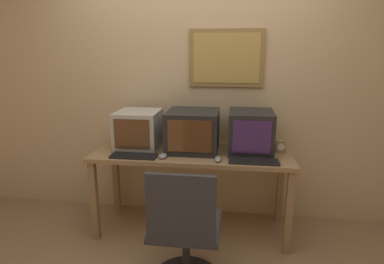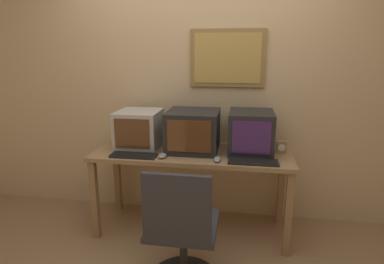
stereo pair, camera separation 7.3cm
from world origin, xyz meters
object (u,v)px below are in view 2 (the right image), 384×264
Objects in this scene: monitor_right at (251,132)px; office_chair at (182,237)px; keyboard_side at (253,162)px; keyboard_main at (134,155)px; monitor_center at (193,131)px; desk_clock at (281,147)px; monitor_left at (139,129)px; mouse_near_keyboard at (163,156)px; mouse_far_corner at (217,159)px.

monitor_right is 0.47× the size of office_chair.
keyboard_side is (0.02, -0.29, -0.17)m from monitor_right.
keyboard_main is 0.85m from office_chair.
monitor_center is at bearing 93.31° from office_chair.
monitor_center is at bearing -177.56° from desk_clock.
keyboard_main is 3.62× the size of desk_clock.
office_chair is (0.05, -0.82, -0.55)m from monitor_center.
office_chair is (-0.48, -0.55, -0.38)m from keyboard_side.
keyboard_main is (0.04, -0.29, -0.16)m from monitor_left.
monitor_center is 4.21× the size of mouse_near_keyboard.
mouse_far_corner reaches higher than keyboard_main.
desk_clock is (0.27, 0.02, -0.13)m from monitor_right.
desk_clock is (0.77, 0.03, -0.12)m from monitor_center.
monitor_left is at bearing 179.72° from monitor_right.
monitor_left is 3.79× the size of desk_clock.
keyboard_side is 0.44× the size of office_chair.
office_chair is at bearing -64.58° from mouse_near_keyboard.
keyboard_side is at bearing -128.94° from desk_clock.
monitor_center reaches higher than monitor_left.
desk_clock is 1.19m from office_chair.
monitor_center is 0.50m from monitor_right.
mouse_near_keyboard is at bearing 2.43° from keyboard_main.
monitor_center is at bearing 152.47° from keyboard_side.
mouse_far_corner is at bearing -21.37° from monitor_left.
desk_clock is at bearing 16.34° from mouse_near_keyboard.
monitor_center reaches higher than keyboard_main.
monitor_left reaches higher than mouse_far_corner.
keyboard_main is at bearing -150.21° from monitor_center.
keyboard_main is 0.99m from keyboard_side.
monitor_center reaches higher than desk_clock.
mouse_near_keyboard is 0.89× the size of mouse_far_corner.
keyboard_side is 0.74m from mouse_near_keyboard.
monitor_center reaches higher than mouse_near_keyboard.
keyboard_main is at bearing 179.73° from keyboard_side.
monitor_right is 0.33m from keyboard_side.
mouse_far_corner is at bearing -48.90° from monitor_center.
monitor_left is at bearing 136.00° from mouse_near_keyboard.
keyboard_main is 3.63× the size of mouse_near_keyboard.
monitor_right is at bearing 61.29° from office_chair.
keyboard_main is at bearing -82.64° from monitor_left.
mouse_near_keyboard is 0.12× the size of office_chair.
keyboard_main is 1.27m from desk_clock.
monitor_center reaches higher than office_chair.
keyboard_side is at bearing -1.17° from mouse_near_keyboard.
monitor_center is (0.50, -0.02, 0.01)m from monitor_left.
monitor_right is (1.01, -0.00, 0.01)m from monitor_left.
office_chair reaches higher than mouse_near_keyboard.
monitor_center is at bearing 131.10° from mouse_far_corner.
monitor_right reaches higher than office_chair.
monitor_right reaches higher than mouse_near_keyboard.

